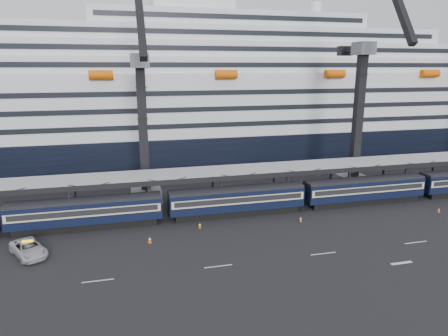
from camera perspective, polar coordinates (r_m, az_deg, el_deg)
The scene contains 13 objects.
ground at distance 50.70m, azimuth 13.90°, elevation -9.60°, with size 260.00×260.00×0.00m, color black.
lane_markings at distance 51.04m, azimuth 24.97°, elevation -10.39°, with size 111.00×4.27×0.02m.
train at distance 56.68m, azimuth 5.16°, elevation -4.26°, with size 133.05×3.00×4.05m.
canopy at distance 61.01m, azimuth 8.12°, elevation -0.02°, with size 130.00×6.25×5.53m.
cruise_ship at distance 89.65m, azimuth -0.11°, elevation 9.25°, with size 214.09×28.84×34.00m.
crane_dark_near at distance 59.92m, azimuth -11.52°, elevation 6.09°, with size 4.50×17.75×35.08m.
crane_dark_mid at distance 69.66m, azimuth 18.86°, elevation 7.91°, with size 4.50×18.24×39.64m.
pickup_truck at distance 49.45m, azimuth -26.14°, elevation -10.30°, with size 2.69×5.83×1.62m, color #A8ABAF.
worker at distance 50.19m, azimuth -26.65°, elevation -9.98°, with size 0.60×0.40×1.66m, color #CBFF0D.
traffic_cone_b at distance 48.50m, azimuth -10.55°, elevation -9.99°, with size 0.43×0.43×0.86m.
traffic_cone_c at distance 51.96m, azimuth -3.48°, elevation -8.13°, with size 0.38×0.38×0.77m.
traffic_cone_d at distance 54.86m, azimuth 10.90°, elevation -7.16°, with size 0.36×0.36×0.72m.
traffic_cone_e at distance 64.84m, azimuth 28.36°, elevation -5.30°, with size 0.35×0.35×0.70m.
Camera 1 is at (-22.54, -40.71, 20.12)m, focal length 32.00 mm.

